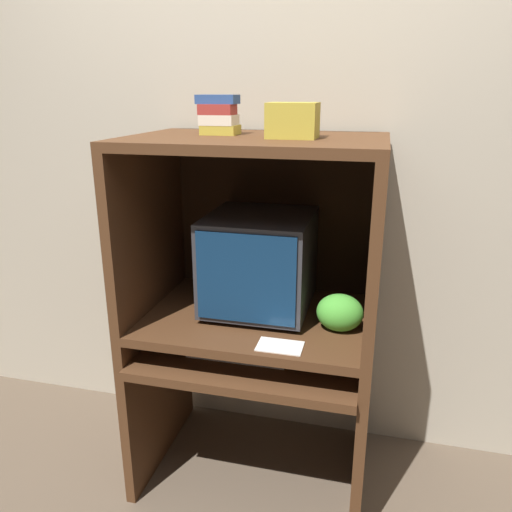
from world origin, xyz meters
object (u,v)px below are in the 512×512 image
(keyboard, at_px, (239,352))
(snack_bag, at_px, (340,313))
(book_stack, at_px, (219,115))
(storage_box, at_px, (293,120))
(crt_monitor, at_px, (259,261))
(mouse, at_px, (305,359))

(keyboard, bearing_deg, snack_bag, 8.87)
(book_stack, bearing_deg, storage_box, -15.30)
(keyboard, height_order, storage_box, storage_box)
(crt_monitor, bearing_deg, mouse, -38.65)
(snack_bag, distance_m, book_stack, 0.88)
(crt_monitor, height_order, book_stack, book_stack)
(crt_monitor, height_order, storage_box, storage_box)
(crt_monitor, distance_m, keyboard, 0.37)
(keyboard, distance_m, snack_bag, 0.43)
(mouse, distance_m, storage_box, 0.89)
(snack_bag, xyz_separation_m, book_stack, (-0.50, 0.11, 0.71))
(mouse, height_order, storage_box, storage_box)
(snack_bag, bearing_deg, storage_box, 170.80)
(keyboard, xyz_separation_m, storage_box, (0.18, 0.09, 0.89))
(mouse, height_order, book_stack, book_stack)
(crt_monitor, distance_m, mouse, 0.43)
(crt_monitor, bearing_deg, storage_box, -31.88)
(crt_monitor, height_order, mouse, crt_monitor)
(mouse, xyz_separation_m, book_stack, (-0.38, 0.17, 0.89))
(storage_box, bearing_deg, book_stack, 164.70)
(mouse, bearing_deg, storage_box, 132.14)
(book_stack, bearing_deg, crt_monitor, 2.50)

